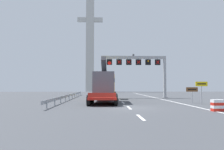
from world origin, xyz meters
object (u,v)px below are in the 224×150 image
object	(u,v)px
heavy_haul_truck_red	(105,86)
tourist_info_sign_brown	(192,91)
overhead_lane_gantry	(142,64)
bridge_pylon_distant	(90,32)
exit_sign_yellow	(201,87)
crash_barrier_striped	(218,105)

from	to	relation	value
heavy_haul_truck_red	tourist_info_sign_brown	world-z (taller)	heavy_haul_truck_red
overhead_lane_gantry	bridge_pylon_distant	size ratio (longest dim) A/B	0.26
exit_sign_yellow	tourist_info_sign_brown	bearing A→B (deg)	91.32
exit_sign_yellow	crash_barrier_striped	distance (m)	6.10
crash_barrier_striped	exit_sign_yellow	bearing A→B (deg)	76.70
overhead_lane_gantry	exit_sign_yellow	size ratio (longest dim) A/B	4.51
overhead_lane_gantry	heavy_haul_truck_red	size ratio (longest dim) A/B	0.77
tourist_info_sign_brown	bridge_pylon_distant	size ratio (longest dim) A/B	0.04
tourist_info_sign_brown	heavy_haul_truck_red	bearing A→B (deg)	158.64
crash_barrier_striped	tourist_info_sign_brown	bearing A→B (deg)	80.82
exit_sign_yellow	crash_barrier_striped	world-z (taller)	exit_sign_yellow
tourist_info_sign_brown	crash_barrier_striped	size ratio (longest dim) A/B	1.76
overhead_lane_gantry	heavy_haul_truck_red	bearing A→B (deg)	-132.67
overhead_lane_gantry	tourist_info_sign_brown	bearing A→B (deg)	-69.48
exit_sign_yellow	tourist_info_sign_brown	xyz separation A→B (m)	(-0.05, 2.34, -0.44)
overhead_lane_gantry	bridge_pylon_distant	bearing A→B (deg)	104.86
tourist_info_sign_brown	bridge_pylon_distant	distance (m)	57.93
heavy_haul_truck_red	bridge_pylon_distant	bearing A→B (deg)	95.90
exit_sign_yellow	crash_barrier_striped	size ratio (longest dim) A/B	2.35
bridge_pylon_distant	crash_barrier_striped	bearing A→B (deg)	-77.21
tourist_info_sign_brown	bridge_pylon_distant	xyz separation A→B (m)	(-15.03, 52.33, 19.78)
exit_sign_yellow	tourist_info_sign_brown	world-z (taller)	exit_sign_yellow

